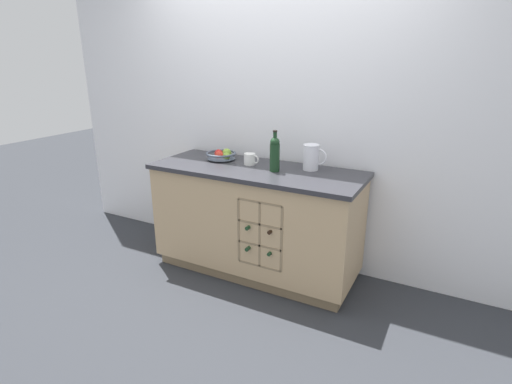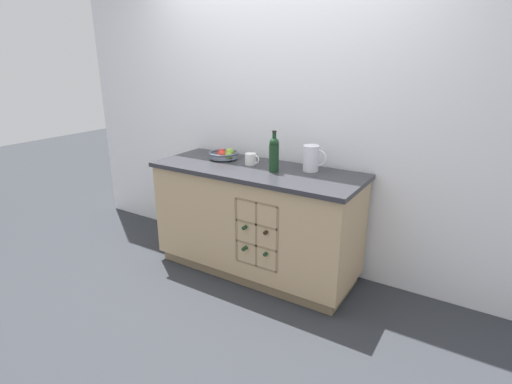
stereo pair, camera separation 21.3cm
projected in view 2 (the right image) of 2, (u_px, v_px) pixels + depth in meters
name	position (u px, v px, depth m)	size (l,w,h in m)	color
ground_plane	(256.00, 269.00, 3.40)	(14.00, 14.00, 0.00)	#2D3035
back_wall	(280.00, 114.00, 3.29)	(4.40, 0.06, 2.55)	white
kitchen_island	(256.00, 220.00, 3.25)	(1.69, 0.66, 0.89)	#8B7354
fruit_bowl	(224.00, 154.00, 3.38)	(0.26, 0.26, 0.09)	#4C5666
white_pitcher	(311.00, 158.00, 3.01)	(0.19, 0.12, 0.20)	white
ceramic_mug	(251.00, 159.00, 3.21)	(0.13, 0.09, 0.09)	white
standing_wine_bottle	(274.00, 153.00, 2.98)	(0.08, 0.08, 0.31)	#19381E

